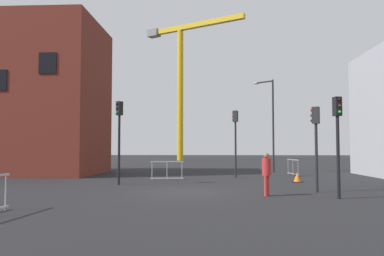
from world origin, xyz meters
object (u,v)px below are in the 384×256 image
(pedestrian_walking, at_px, (266,171))
(traffic_light_crosswalk, at_px, (338,130))
(traffic_light_verge, at_px, (316,134))
(traffic_cone_striped, at_px, (297,178))
(traffic_light_near, at_px, (235,133))
(streetlamp_tall, at_px, (271,118))
(construction_crane, at_px, (182,69))
(traffic_light_median, at_px, (119,129))

(pedestrian_walking, bearing_deg, traffic_light_crosswalk, -15.02)
(traffic_light_verge, relative_size, traffic_cone_striped, 6.61)
(traffic_light_near, height_order, pedestrian_walking, traffic_light_near)
(streetlamp_tall, height_order, pedestrian_walking, streetlamp_tall)
(traffic_light_crosswalk, bearing_deg, traffic_light_verge, 97.18)
(construction_crane, xyz_separation_m, traffic_light_median, (-0.36, -36.48, -10.70))
(traffic_light_verge, distance_m, traffic_light_near, 8.18)
(streetlamp_tall, bearing_deg, traffic_light_median, -131.63)
(traffic_light_near, xyz_separation_m, traffic_cone_striped, (3.11, -2.98, -2.54))
(traffic_light_median, bearing_deg, traffic_cone_striped, 12.02)
(traffic_light_crosswalk, height_order, traffic_cone_striped, traffic_light_crosswalk)
(traffic_light_verge, relative_size, pedestrian_walking, 2.15)
(traffic_light_median, bearing_deg, construction_crane, 89.44)
(pedestrian_walking, bearing_deg, traffic_light_verge, 30.17)
(traffic_light_median, bearing_deg, streetlamp_tall, 48.37)
(streetlamp_tall, height_order, traffic_cone_striped, streetlamp_tall)
(traffic_cone_striped, bearing_deg, construction_crane, 104.42)
(construction_crane, bearing_deg, pedestrian_walking, -81.05)
(traffic_light_median, relative_size, pedestrian_walking, 2.52)
(traffic_light_median, relative_size, traffic_light_crosswalk, 1.13)
(streetlamp_tall, relative_size, pedestrian_walking, 4.25)
(traffic_light_verge, bearing_deg, pedestrian_walking, -149.83)
(traffic_light_verge, xyz_separation_m, traffic_cone_striped, (0.24, 4.67, -2.17))
(traffic_light_near, bearing_deg, streetlamp_tall, 60.50)
(construction_crane, relative_size, streetlamp_tall, 2.87)
(traffic_light_verge, bearing_deg, traffic_light_near, 110.51)
(pedestrian_walking, height_order, traffic_cone_striped, pedestrian_walking)
(traffic_light_crosswalk, bearing_deg, traffic_light_median, 153.10)
(streetlamp_tall, relative_size, traffic_cone_striped, 13.07)
(traffic_light_near, relative_size, pedestrian_walking, 2.52)
(traffic_light_near, xyz_separation_m, traffic_light_crosswalk, (3.11, -9.63, -0.28))
(traffic_light_crosswalk, bearing_deg, pedestrian_walking, 164.98)
(streetlamp_tall, relative_size, traffic_light_median, 1.68)
(construction_crane, distance_m, traffic_light_verge, 41.63)
(traffic_light_verge, bearing_deg, streetlamp_tall, 89.27)
(streetlamp_tall, height_order, traffic_light_near, streetlamp_tall)
(traffic_light_crosswalk, xyz_separation_m, traffic_cone_striped, (-0.01, 6.65, -2.26))
(traffic_cone_striped, bearing_deg, streetlamp_tall, 90.53)
(traffic_light_verge, bearing_deg, traffic_light_median, 163.25)
(traffic_light_crosswalk, bearing_deg, traffic_cone_striped, 90.06)
(traffic_light_near, height_order, traffic_light_median, traffic_light_median)
(traffic_light_verge, distance_m, traffic_cone_striped, 5.15)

